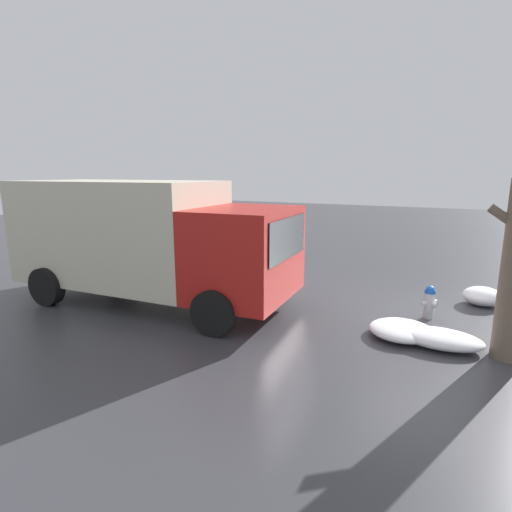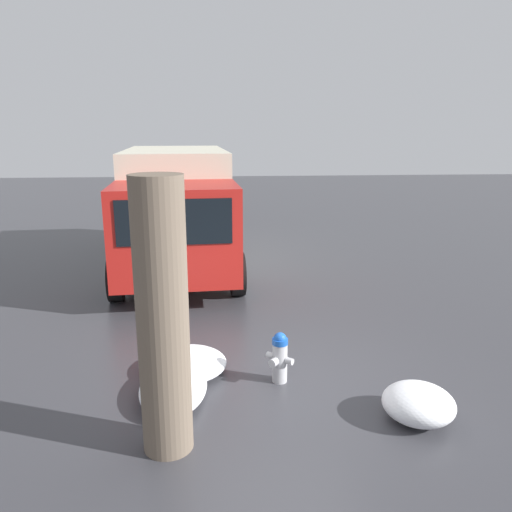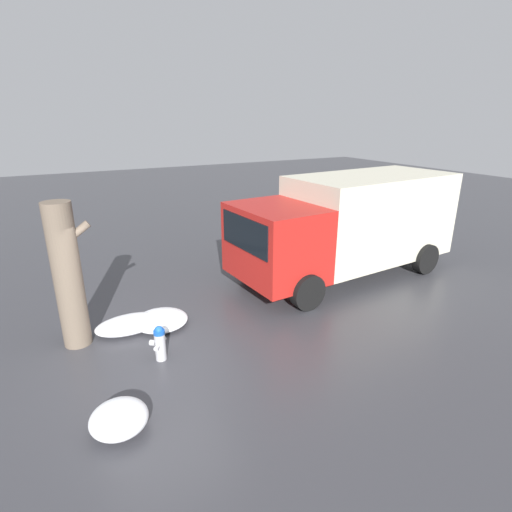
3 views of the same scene
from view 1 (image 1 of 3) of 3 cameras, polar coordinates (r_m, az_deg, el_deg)
The scene contains 6 objects.
ground_plane at distance 9.42m, azimuth 23.32°, elevation -8.14°, with size 60.00×60.00×0.00m, color #38383D.
fire_hydrant at distance 9.30m, azimuth 23.53°, elevation -6.00°, with size 0.36×0.37×0.72m.
delivery_truck at distance 9.78m, azimuth -15.31°, elevation 2.66°, with size 6.88×3.09×2.87m.
snow_pile_by_hydrant at distance 10.83m, azimuth 29.64°, elevation -5.00°, with size 0.86×0.86×0.43m.
snow_pile_curbside at distance 8.17m, azimuth 20.06°, elevation -9.91°, with size 1.19×1.17×0.26m.
snow_pile_by_tree at distance 8.02m, azimuth 24.74°, elevation -10.64°, with size 1.46×0.87×0.29m.
Camera 1 is at (-0.45, 8.90, 3.05)m, focal length 28.00 mm.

